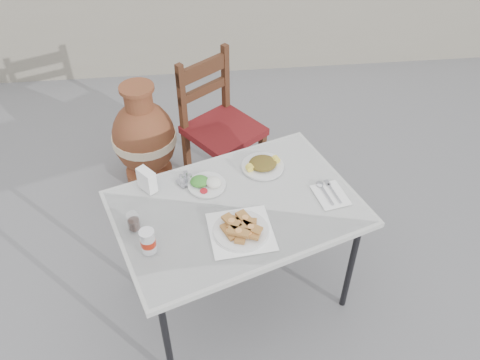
{
  "coord_description": "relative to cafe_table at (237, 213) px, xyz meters",
  "views": [
    {
      "loc": [
        -0.12,
        -1.62,
        2.31
      ],
      "look_at": [
        0.05,
        0.06,
        0.78
      ],
      "focal_mm": 38.0,
      "sensor_mm": 36.0,
      "label": 1
    }
  ],
  "objects": [
    {
      "name": "ground",
      "position": [
        -0.04,
        -0.01,
        -0.62
      ],
      "size": [
        80.0,
        80.0,
        0.0
      ],
      "primitive_type": "plane",
      "color": "#5E5E60",
      "rests_on": "ground"
    },
    {
      "name": "cola_glass",
      "position": [
        -0.46,
        -0.09,
        0.08
      ],
      "size": [
        0.06,
        0.06,
        0.08
      ],
      "color": "white",
      "rests_on": "cafe_table"
    },
    {
      "name": "soda_can",
      "position": [
        -0.39,
        -0.22,
        0.1
      ],
      "size": [
        0.06,
        0.06,
        0.12
      ],
      "color": "silver",
      "rests_on": "cafe_table"
    },
    {
      "name": "cutlery_napkin",
      "position": [
        0.44,
        0.04,
        0.05
      ],
      "size": [
        0.17,
        0.2,
        0.01
      ],
      "rotation": [
        0.0,
        0.0,
        0.21
      ],
      "color": "white",
      "rests_on": "cafe_table"
    },
    {
      "name": "pide_plate",
      "position": [
        0.0,
        -0.16,
        0.07
      ],
      "size": [
        0.3,
        0.3,
        0.06
      ],
      "rotation": [
        0.0,
        0.0,
        0.1
      ],
      "color": "white",
      "rests_on": "cafe_table"
    },
    {
      "name": "salad_chopped_plate",
      "position": [
        0.15,
        0.26,
        0.06
      ],
      "size": [
        0.21,
        0.21,
        0.05
      ],
      "color": "silver",
      "rests_on": "cafe_table"
    },
    {
      "name": "terracotta_urn",
      "position": [
        -0.5,
        1.01,
        -0.29
      ],
      "size": [
        0.41,
        0.41,
        0.72
      ],
      "color": "brown",
      "rests_on": "ground"
    },
    {
      "name": "back_wall",
      "position": [
        -0.04,
        2.49,
        -0.02
      ],
      "size": [
        6.0,
        0.25,
        1.2
      ],
      "primitive_type": "cube",
      "color": "gray",
      "rests_on": "ground"
    },
    {
      "name": "salad_rice_plate",
      "position": [
        -0.13,
        0.15,
        0.06
      ],
      "size": [
        0.18,
        0.18,
        0.05
      ],
      "color": "silver",
      "rests_on": "cafe_table"
    },
    {
      "name": "condiment_caddy",
      "position": [
        -0.23,
        0.19,
        0.07
      ],
      "size": [
        0.1,
        0.1,
        0.06
      ],
      "rotation": [
        0.0,
        0.0,
        0.53
      ],
      "color": "#BBBAC2",
      "rests_on": "cafe_table"
    },
    {
      "name": "cafe_table",
      "position": [
        0.0,
        0.0,
        0.0
      ],
      "size": [
        1.28,
        1.06,
        0.67
      ],
      "rotation": [
        0.0,
        0.0,
        0.34
      ],
      "color": "black",
      "rests_on": "ground"
    },
    {
      "name": "chair",
      "position": [
        -0.02,
        0.91,
        -0.16
      ],
      "size": [
        0.56,
        0.56,
        0.9
      ],
      "rotation": [
        0.0,
        0.0,
        0.64
      ],
      "color": "#381B0F",
      "rests_on": "ground"
    },
    {
      "name": "napkin_holder",
      "position": [
        -0.41,
        0.16,
        0.1
      ],
      "size": [
        0.1,
        0.1,
        0.11
      ],
      "rotation": [
        0.0,
        0.0,
        0.69
      ],
      "color": "white",
      "rests_on": "cafe_table"
    }
  ]
}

